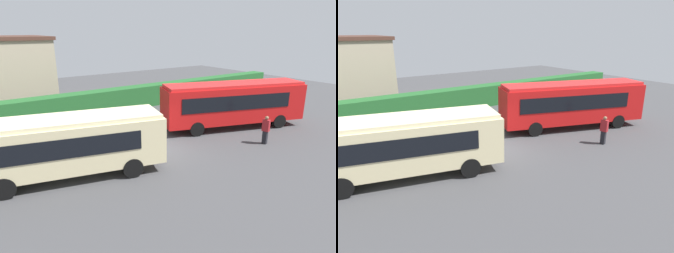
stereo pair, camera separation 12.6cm
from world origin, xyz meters
The scene contains 8 objects.
ground_plane centered at (0.00, 0.00, 0.00)m, with size 64.00×64.00×0.00m, color #424244.
bus_cream centered at (-5.10, -0.36, 1.76)m, with size 9.42×4.72×3.03m.
bus_red centered at (7.19, 0.51, 1.90)m, with size 10.63×5.67×3.31m.
person_left centered at (-4.43, 2.61, 0.87)m, with size 0.53×0.41×1.68m.
person_center centered at (-2.96, 0.92, 0.99)m, with size 0.35×0.50×1.87m.
person_right centered at (6.36, -3.03, 0.96)m, with size 0.35×0.48×1.81m.
hedge_row centered at (0.00, 10.06, 0.95)m, with size 44.00×1.57×1.91m, color #225D29.
traffic_cone centered at (2.66, 5.57, 0.30)m, with size 0.36×0.36×0.60m, color orange.
Camera 1 is at (-8.97, -14.00, 6.95)m, focal length 32.03 mm.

